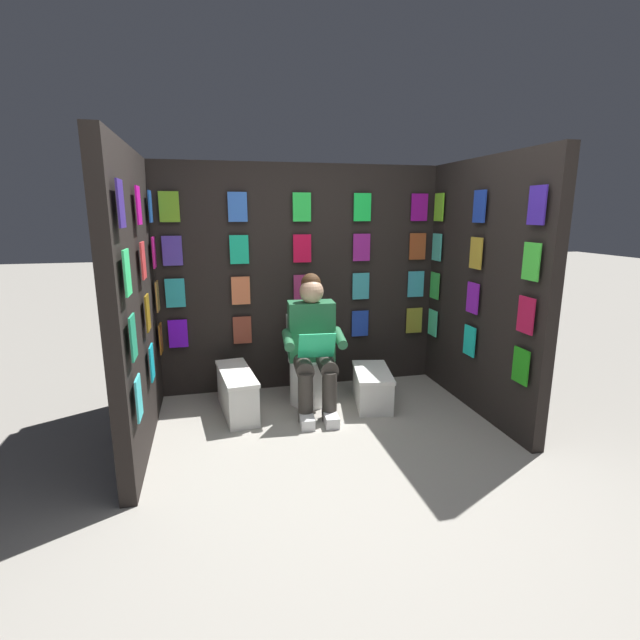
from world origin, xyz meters
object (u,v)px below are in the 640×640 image
person_reading (313,343)px  comic_longbox_near (372,387)px  comic_longbox_far (237,392)px  toilet (310,365)px

person_reading → comic_longbox_near: bearing=-177.7°
comic_longbox_far → comic_longbox_near: bearing=169.7°
person_reading → comic_longbox_far: person_reading is taller
person_reading → comic_longbox_near: 0.70m
toilet → comic_longbox_near: size_ratio=1.17×
comic_longbox_near → person_reading: bearing=9.1°
comic_longbox_far → toilet: bearing=-172.7°
comic_longbox_near → comic_longbox_far: 1.21m
toilet → comic_longbox_near: toilet is taller
person_reading → comic_longbox_far: bearing=-0.7°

